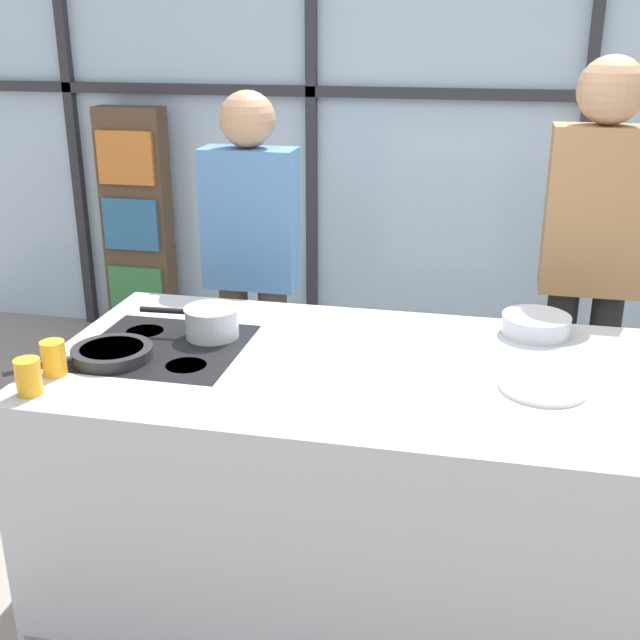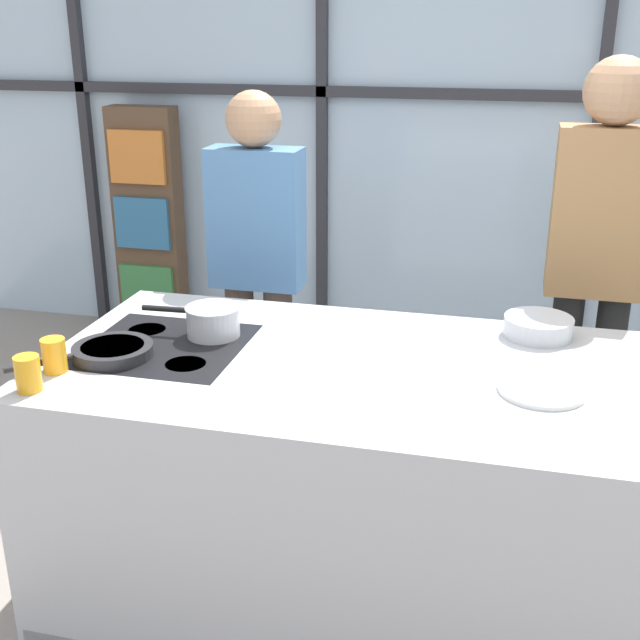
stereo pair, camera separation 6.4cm
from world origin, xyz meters
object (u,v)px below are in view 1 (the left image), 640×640
juice_glass_near (28,377)px  mixing_bowl (536,324)px  frying_pan (110,353)px  white_plate (543,387)px  spectator_center_left (592,251)px  saucepan (211,321)px  juice_glass_far (54,358)px  spectator_far_left (252,258)px

juice_glass_near → mixing_bowl: bearing=29.1°
frying_pan → white_plate: (1.35, 0.06, -0.01)m
frying_pan → juice_glass_near: juice_glass_near is taller
frying_pan → mixing_bowl: bearing=21.2°
white_plate → juice_glass_near: (-1.45, -0.35, 0.05)m
spectator_center_left → frying_pan: (-1.56, -1.05, -0.14)m
spectator_center_left → saucepan: 1.53m
frying_pan → juice_glass_far: 0.19m
mixing_bowl → spectator_far_left: bearing=155.9°
juice_glass_near → juice_glass_far: (0.00, 0.14, 0.00)m
white_plate → juice_glass_far: (-1.45, -0.21, 0.05)m
spectator_far_left → juice_glass_far: bearing=77.5°
white_plate → juice_glass_near: bearing=-166.6°
saucepan → juice_glass_far: juice_glass_far is taller
frying_pan → white_plate: bearing=2.6°
spectator_center_left → white_plate: 1.02m
saucepan → juice_glass_far: (-0.36, -0.40, -0.00)m
juice_glass_near → spectator_center_left: bearing=38.7°
frying_pan → saucepan: size_ratio=1.08×
mixing_bowl → juice_glass_far: juice_glass_far is taller
spectator_far_left → frying_pan: spectator_far_left is taller
frying_pan → spectator_center_left: bearing=33.9°
spectator_far_left → mixing_bowl: 1.29m
juice_glass_far → spectator_center_left: bearing=35.6°
spectator_far_left → frying_pan: bearing=81.6°
spectator_far_left → white_plate: (1.19, -0.98, -0.05)m
spectator_far_left → saucepan: 0.80m
juice_glass_near → white_plate: bearing=13.4°
white_plate → frying_pan: bearing=-177.4°
juice_glass_far → frying_pan: bearing=53.1°
saucepan → frying_pan: bearing=-134.7°
frying_pan → spectator_far_left: bearing=81.6°
spectator_center_left → juice_glass_near: spectator_center_left is taller
white_plate → mixing_bowl: bearing=91.1°
spectator_center_left → juice_glass_far: (-1.66, -1.19, -0.11)m
spectator_far_left → juice_glass_far: (-0.26, -1.19, 0.00)m
frying_pan → white_plate: size_ratio=1.48×
spectator_center_left → mixing_bowl: (-0.22, -0.53, -0.13)m
white_plate → mixing_bowl: size_ratio=1.09×
mixing_bowl → juice_glass_near: 1.65m
juice_glass_far → juice_glass_near: bearing=-90.0°
mixing_bowl → juice_glass_far: bearing=-155.3°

